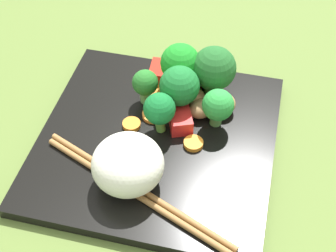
{
  "coord_description": "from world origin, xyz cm",
  "views": [
    {
      "loc": [
        -10.65,
        34.38,
        42.57
      ],
      "look_at": [
        -1.22,
        -0.22,
        3.27
      ],
      "focal_mm": 52.67,
      "sensor_mm": 36.0,
      "label": 1
    }
  ],
  "objects_px": {
    "rice_mound": "(128,164)",
    "broccoli_floret_3": "(218,106)",
    "carrot_slice_0": "(154,115)",
    "chopstick_pair": "(133,190)",
    "square_plate": "(157,141)"
  },
  "relations": [
    {
      "from": "square_plate",
      "to": "carrot_slice_0",
      "type": "height_order",
      "value": "carrot_slice_0"
    },
    {
      "from": "rice_mound",
      "to": "broccoli_floret_3",
      "type": "relative_size",
      "value": 1.43
    },
    {
      "from": "broccoli_floret_3",
      "to": "chopstick_pair",
      "type": "relative_size",
      "value": 0.23
    },
    {
      "from": "rice_mound",
      "to": "broccoli_floret_3",
      "type": "bearing_deg",
      "value": -124.92
    },
    {
      "from": "square_plate",
      "to": "rice_mound",
      "type": "distance_m",
      "value": 0.07
    },
    {
      "from": "rice_mound",
      "to": "broccoli_floret_3",
      "type": "xyz_separation_m",
      "value": [
        -0.07,
        -0.1,
        0.0
      ]
    },
    {
      "from": "square_plate",
      "to": "rice_mound",
      "type": "bearing_deg",
      "value": 80.62
    },
    {
      "from": "rice_mound",
      "to": "carrot_slice_0",
      "type": "bearing_deg",
      "value": -88.92
    },
    {
      "from": "rice_mound",
      "to": "square_plate",
      "type": "bearing_deg",
      "value": -99.38
    },
    {
      "from": "square_plate",
      "to": "rice_mound",
      "type": "relative_size",
      "value": 3.55
    },
    {
      "from": "chopstick_pair",
      "to": "rice_mound",
      "type": "bearing_deg",
      "value": 144.2
    },
    {
      "from": "square_plate",
      "to": "broccoli_floret_3",
      "type": "bearing_deg",
      "value": -149.02
    },
    {
      "from": "square_plate",
      "to": "chopstick_pair",
      "type": "height_order",
      "value": "chopstick_pair"
    },
    {
      "from": "square_plate",
      "to": "carrot_slice_0",
      "type": "relative_size",
      "value": 9.57
    },
    {
      "from": "rice_mound",
      "to": "chopstick_pair",
      "type": "xyz_separation_m",
      "value": [
        -0.01,
        0.01,
        -0.02
      ]
    }
  ]
}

